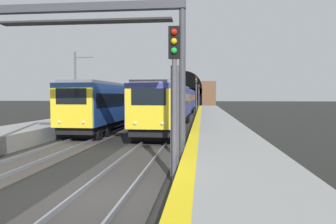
# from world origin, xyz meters

# --- Properties ---
(ground_plane) EXTENTS (320.00, 320.00, 0.00)m
(ground_plane) POSITION_xyz_m (0.00, 0.00, 0.00)
(ground_plane) COLOR black
(platform_right) EXTENTS (112.00, 3.53, 0.92)m
(platform_right) POSITION_xyz_m (0.00, -3.92, 0.46)
(platform_right) COLOR gray
(platform_right) RESTS_ON ground_plane
(platform_right_edge_strip) EXTENTS (112.00, 0.50, 0.01)m
(platform_right_edge_strip) POSITION_xyz_m (0.00, -2.41, 0.92)
(platform_right_edge_strip) COLOR yellow
(platform_right_edge_strip) RESTS_ON platform_right
(track_main_line) EXTENTS (160.00, 3.12, 0.21)m
(track_main_line) POSITION_xyz_m (0.00, 0.00, 0.04)
(track_main_line) COLOR #383533
(track_main_line) RESTS_ON ground_plane
(train_main_approaching) EXTENTS (57.27, 3.14, 3.85)m
(train_main_approaching) POSITION_xyz_m (37.15, 0.00, 2.21)
(train_main_approaching) COLOR navy
(train_main_approaching) RESTS_ON ground_plane
(train_adjacent_platform) EXTENTS (39.23, 3.18, 4.82)m
(train_adjacent_platform) POSITION_xyz_m (29.32, 4.79, 2.26)
(train_adjacent_platform) COLOR #264C99
(train_adjacent_platform) RESTS_ON ground_plane
(railway_signal_near) EXTENTS (0.39, 0.38, 5.20)m
(railway_signal_near) POSITION_xyz_m (1.86, -1.90, 3.15)
(railway_signal_near) COLOR #4C4C54
(railway_signal_near) RESTS_ON ground_plane
(railway_signal_mid) EXTENTS (0.39, 0.38, 5.78)m
(railway_signal_mid) POSITION_xyz_m (38.26, -1.90, 3.47)
(railway_signal_mid) COLOR #38383D
(railway_signal_mid) RESTS_ON ground_plane
(railway_signal_far) EXTENTS (0.39, 0.38, 5.88)m
(railway_signal_far) POSITION_xyz_m (72.60, -1.90, 3.52)
(railway_signal_far) COLOR #4C4C54
(railway_signal_far) RESTS_ON ground_plane
(overhead_signal_gantry) EXTENTS (0.70, 8.98, 7.00)m
(overhead_signal_gantry) POSITION_xyz_m (5.14, 2.39, 5.32)
(overhead_signal_gantry) COLOR #3F3F47
(overhead_signal_gantry) RESTS_ON ground_plane
(tunnel_portal) EXTENTS (2.99, 18.17, 10.17)m
(tunnel_portal) POSITION_xyz_m (85.84, 2.39, 3.60)
(tunnel_portal) COLOR brown
(tunnel_portal) RESTS_ON ground_plane
(catenary_mast_near) EXTENTS (0.22, 2.20, 7.66)m
(catenary_mast_near) POSITION_xyz_m (24.70, 10.84, 3.94)
(catenary_mast_near) COLOR #595B60
(catenary_mast_near) RESTS_ON ground_plane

